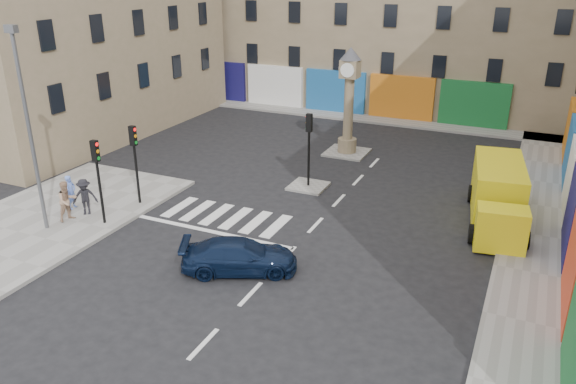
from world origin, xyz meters
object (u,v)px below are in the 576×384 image
Objects in this scene: pedestrian_dark at (85,197)px; yellow_van at (498,195)px; lamp_post at (28,121)px; navy_sedan at (239,256)px; clock_pillar at (349,95)px; traffic_light_left_far at (135,152)px; pedestrian_blue at (71,192)px; traffic_light_island at (309,138)px; pedestrian_tan at (67,201)px; traffic_light_left_near at (97,169)px.

yellow_van is at bearing -12.90° from pedestrian_dark.
lamp_post is 1.96× the size of navy_sedan.
clock_pillar is 15.06m from navy_sedan.
traffic_light_left_far reaches higher than pedestrian_blue.
lamp_post reaches higher than navy_sedan.
clock_pillar reaches higher than pedestrian_blue.
navy_sedan is 2.55× the size of pedestrian_dark.
pedestrian_blue is at bearing -140.43° from traffic_light_island.
traffic_light_left_near is at bearing -60.23° from pedestrian_tan.
traffic_light_left_far reaches higher than traffic_light_island.
traffic_light_left_far is 2.08× the size of pedestrian_tan.
traffic_light_left_far is at bearing -139.40° from traffic_light_island.
pedestrian_tan is (-8.77, 0.54, 0.43)m from navy_sedan.
pedestrian_tan is at bearing 60.81° from navy_sedan.
traffic_light_left_far is 0.45× the size of lamp_post.
traffic_light_left_near is 15.19m from clock_pillar.
pedestrian_dark is at bearing 55.48° from navy_sedan.
traffic_light_left_near is at bearing -90.00° from traffic_light_left_far.
clock_pillar is 11.19m from yellow_van.
clock_pillar reaches higher than traffic_light_island.
traffic_light_left_near is 17.14m from yellow_van.
traffic_light_left_far is at bearing -118.94° from clock_pillar.
pedestrian_dark is (-7.64, -13.41, -2.57)m from clock_pillar.
pedestrian_tan is at bearing -133.86° from traffic_light_island.
traffic_light_left_near and traffic_light_left_far have the same top height.
traffic_light_left_near is 2.27m from pedestrian_tan.
lamp_post is 3.90m from pedestrian_tan.
clock_pillar reaches higher than traffic_light_left_far.
traffic_light_left_far is at bearing -65.36° from pedestrian_blue.
pedestrian_tan is 1.08× the size of pedestrian_dark.
yellow_van is 18.68m from pedestrian_tan.
pedestrian_dark is (0.56, 1.79, -3.82)m from lamp_post.
pedestrian_tan is at bearing -162.72° from yellow_van.
traffic_light_island is 10.76m from pedestrian_dark.
traffic_light_left_far is (0.00, 2.40, 0.00)m from traffic_light_left_near.
pedestrian_tan is at bearing -119.04° from clock_pillar.
clock_pillar is at bearing -22.19° from navy_sedan.
navy_sedan is 2.68× the size of pedestrian_blue.
traffic_light_island is 0.61× the size of clock_pillar.
pedestrian_dark reaches higher than pedestrian_blue.
pedestrian_blue is (-9.57, 1.57, 0.33)m from navy_sedan.
pedestrian_dark is (-1.34, 0.39, -1.64)m from traffic_light_left_near.
traffic_light_island is 11.38m from pedestrian_blue.
pedestrian_blue is at bearing 103.37° from lamp_post.
traffic_light_left_near is 0.54× the size of yellow_van.
yellow_van is at bearing -69.25° from navy_sedan.
yellow_van is at bearing 27.55° from lamp_post.
navy_sedan is 8.64m from pedestrian_dark.
pedestrian_dark is at bearing -135.86° from traffic_light_island.
yellow_van is (9.01, -6.22, -2.34)m from clock_pillar.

